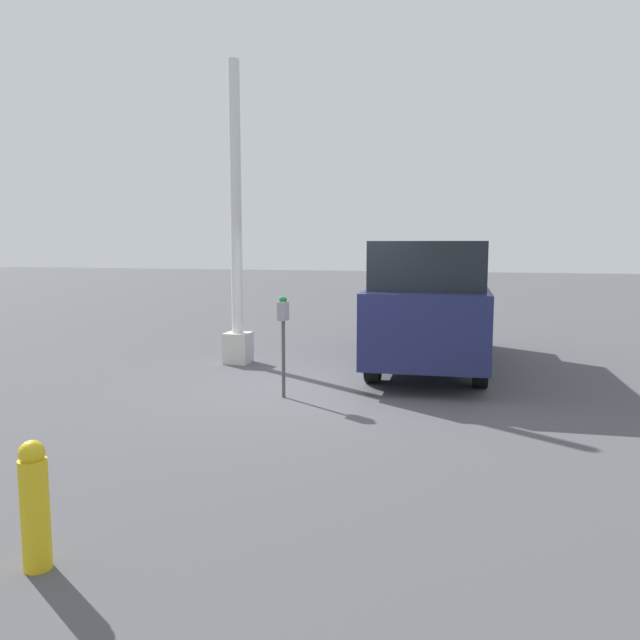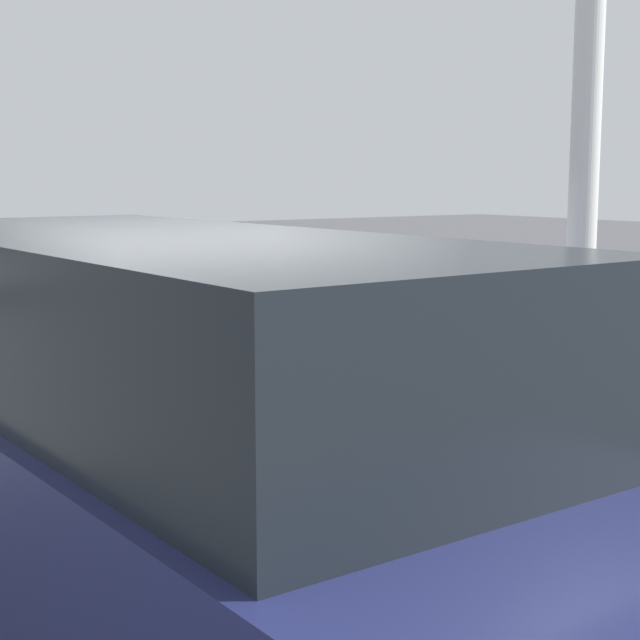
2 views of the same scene
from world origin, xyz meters
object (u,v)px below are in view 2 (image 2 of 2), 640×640
parking_meter_far (0,281)px  fire_hydrant (47,341)px  lamp_post (581,246)px  parked_van (177,458)px  parking_meter_near (225,352)px

parking_meter_far → fire_hydrant: 1.58m
lamp_post → fire_hydrant: 7.34m
parking_meter_far → fire_hydrant: bearing=6.1°
parked_van → fire_hydrant: (-7.70, 1.94, -0.74)m
lamp_post → fire_hydrant: lamp_post is taller
parking_meter_far → parked_van: size_ratio=0.27×
parking_meter_near → parked_van: size_ratio=0.27×
parking_meter_far → lamp_post: (8.49, 1.55, 0.90)m
parked_van → fire_hydrant: 7.97m
parking_meter_near → parking_meter_far: size_ratio=1.00×
parking_meter_near → lamp_post: lamp_post is taller
fire_hydrant → lamp_post: bearing=11.4°
lamp_post → fire_hydrant: (-7.04, -1.43, -1.52)m
parked_van → fire_hydrant: parked_van is taller
parking_meter_far → fire_hydrant: (1.45, 0.12, -0.62)m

